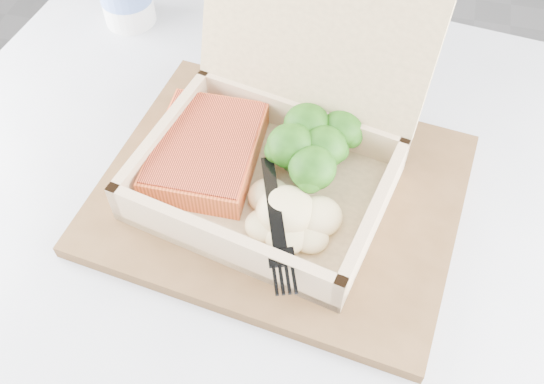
# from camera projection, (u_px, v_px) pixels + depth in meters

# --- Properties ---
(cafe_table) EXTENTS (0.85, 0.85, 0.72)m
(cafe_table) POSITION_uv_depth(u_px,v_px,m) (259.00, 322.00, 0.72)
(cafe_table) COLOR black
(cafe_table) RESTS_ON floor
(serving_tray) EXTENTS (0.37, 0.31, 0.01)m
(serving_tray) POSITION_uv_depth(u_px,v_px,m) (280.00, 193.00, 0.59)
(serving_tray) COLOR brown
(serving_tray) RESTS_ON cafe_table
(takeout_container) EXTENTS (0.26, 0.27, 0.21)m
(takeout_container) POSITION_uv_depth(u_px,v_px,m) (281.00, 130.00, 0.56)
(takeout_container) COLOR tan
(takeout_container) RESTS_ON serving_tray
(salmon_fillet) EXTENTS (0.10, 0.13, 0.03)m
(salmon_fillet) POSITION_uv_depth(u_px,v_px,m) (206.00, 151.00, 0.58)
(salmon_fillet) COLOR #DE5C2B
(salmon_fillet) RESTS_ON takeout_container
(broccoli_pile) EXTENTS (0.11, 0.11, 0.04)m
(broccoli_pile) POSITION_uv_depth(u_px,v_px,m) (323.00, 152.00, 0.57)
(broccoli_pile) COLOR #2E761A
(broccoli_pile) RESTS_ON takeout_container
(mashed_potatoes) EXTENTS (0.09, 0.08, 0.03)m
(mashed_potatoes) POSITION_uv_depth(u_px,v_px,m) (286.00, 210.00, 0.54)
(mashed_potatoes) COLOR #F5E69F
(mashed_potatoes) RESTS_ON takeout_container
(plastic_fork) EXTENTS (0.07, 0.15, 0.01)m
(plastic_fork) POSITION_uv_depth(u_px,v_px,m) (271.00, 183.00, 0.54)
(plastic_fork) COLOR black
(plastic_fork) RESTS_ON mashed_potatoes
(receipt) EXTENTS (0.08, 0.15, 0.00)m
(receipt) POSITION_uv_depth(u_px,v_px,m) (315.00, 60.00, 0.72)
(receipt) COLOR white
(receipt) RESTS_ON cafe_table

